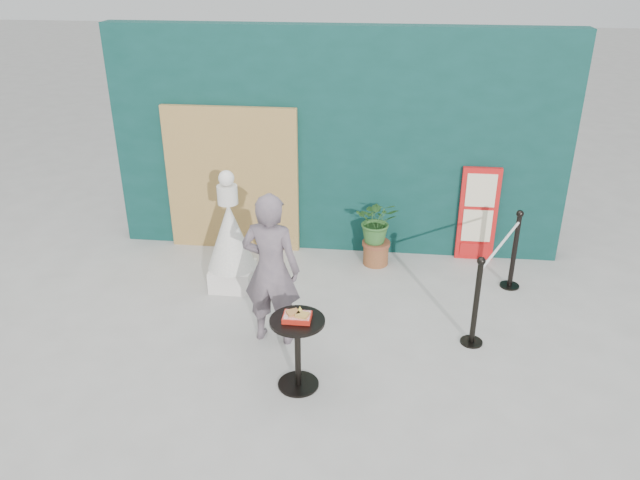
# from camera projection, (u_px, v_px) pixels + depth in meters

# --- Properties ---
(ground) EXTENTS (60.00, 60.00, 0.00)m
(ground) POSITION_uv_depth(u_px,v_px,m) (306.00, 385.00, 6.07)
(ground) COLOR #ADAAA5
(ground) RESTS_ON ground
(back_wall) EXTENTS (6.00, 0.30, 3.00)m
(back_wall) POSITION_uv_depth(u_px,v_px,m) (337.00, 143.00, 8.25)
(back_wall) COLOR #0B322D
(back_wall) RESTS_ON ground
(bamboo_fence) EXTENTS (1.80, 0.08, 2.00)m
(bamboo_fence) POSITION_uv_depth(u_px,v_px,m) (232.00, 180.00, 8.42)
(bamboo_fence) COLOR tan
(bamboo_fence) RESTS_ON ground
(woman) EXTENTS (0.66, 0.48, 1.69)m
(woman) POSITION_uv_depth(u_px,v_px,m) (271.00, 270.00, 6.43)
(woman) COLOR slate
(woman) RESTS_ON ground
(menu_board) EXTENTS (0.50, 0.07, 1.30)m
(menu_board) POSITION_uv_depth(u_px,v_px,m) (478.00, 214.00, 8.24)
(menu_board) COLOR red
(menu_board) RESTS_ON ground
(statue) EXTENTS (0.59, 0.59, 1.52)m
(statue) POSITION_uv_depth(u_px,v_px,m) (231.00, 241.00, 7.57)
(statue) COLOR silver
(statue) RESTS_ON ground
(cafe_table) EXTENTS (0.52, 0.52, 0.75)m
(cafe_table) POSITION_uv_depth(u_px,v_px,m) (298.00, 342.00, 5.86)
(cafe_table) COLOR black
(cafe_table) RESTS_ON ground
(food_basket) EXTENTS (0.26, 0.19, 0.11)m
(food_basket) POSITION_uv_depth(u_px,v_px,m) (297.00, 316.00, 5.74)
(food_basket) COLOR red
(food_basket) RESTS_ON cafe_table
(planter) EXTENTS (0.55, 0.48, 0.93)m
(planter) POSITION_uv_depth(u_px,v_px,m) (377.00, 227.00, 8.14)
(planter) COLOR brown
(planter) RESTS_ON ground
(stanchion_barrier) EXTENTS (0.84, 1.54, 1.03)m
(stanchion_barrier) POSITION_uv_depth(u_px,v_px,m) (497.00, 275.00, 7.06)
(stanchion_barrier) COLOR black
(stanchion_barrier) RESTS_ON ground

